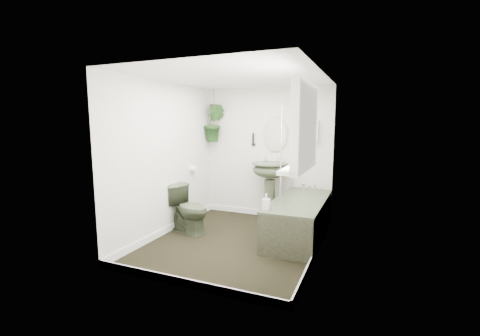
% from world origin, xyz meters
% --- Properties ---
extents(floor, '(2.30, 2.80, 0.02)m').
position_xyz_m(floor, '(0.00, 0.00, -0.01)').
color(floor, black).
rests_on(floor, ground).
extents(ceiling, '(2.30, 2.80, 0.02)m').
position_xyz_m(ceiling, '(0.00, 0.00, 2.31)').
color(ceiling, white).
rests_on(ceiling, ground).
extents(wall_back, '(2.30, 0.02, 2.30)m').
position_xyz_m(wall_back, '(0.00, 1.41, 1.15)').
color(wall_back, white).
rests_on(wall_back, ground).
extents(wall_front, '(2.30, 0.02, 2.30)m').
position_xyz_m(wall_front, '(0.00, -1.41, 1.15)').
color(wall_front, white).
rests_on(wall_front, ground).
extents(wall_left, '(0.02, 2.80, 2.30)m').
position_xyz_m(wall_left, '(-1.16, 0.00, 1.15)').
color(wall_left, white).
rests_on(wall_left, ground).
extents(wall_right, '(0.02, 2.80, 2.30)m').
position_xyz_m(wall_right, '(1.16, 0.00, 1.15)').
color(wall_right, white).
rests_on(wall_right, ground).
extents(skirting, '(2.30, 2.80, 0.10)m').
position_xyz_m(skirting, '(0.00, 0.00, 0.05)').
color(skirting, white).
rests_on(skirting, floor).
extents(bathtub, '(0.72, 1.72, 0.58)m').
position_xyz_m(bathtub, '(0.80, 0.50, 0.29)').
color(bathtub, '#3B442E').
rests_on(bathtub, floor).
extents(bath_screen, '(0.04, 0.72, 1.40)m').
position_xyz_m(bath_screen, '(0.47, 0.99, 1.28)').
color(bath_screen, silver).
rests_on(bath_screen, bathtub).
extents(shower_box, '(0.20, 0.10, 0.35)m').
position_xyz_m(shower_box, '(0.80, 1.34, 1.55)').
color(shower_box, white).
rests_on(shower_box, wall_back).
extents(oval_mirror, '(0.46, 0.03, 0.62)m').
position_xyz_m(oval_mirror, '(0.15, 1.37, 1.50)').
color(oval_mirror, '#C6AA8A').
rests_on(oval_mirror, wall_back).
extents(wall_sconce, '(0.04, 0.04, 0.22)m').
position_xyz_m(wall_sconce, '(-0.25, 1.36, 1.40)').
color(wall_sconce, black).
rests_on(wall_sconce, wall_back).
extents(toilet_roll_holder, '(0.11, 0.11, 0.11)m').
position_xyz_m(toilet_roll_holder, '(-1.10, 0.70, 0.90)').
color(toilet_roll_holder, white).
rests_on(toilet_roll_holder, wall_left).
extents(window_recess, '(0.08, 1.00, 0.90)m').
position_xyz_m(window_recess, '(1.09, -0.70, 1.65)').
color(window_recess, white).
rests_on(window_recess, wall_right).
extents(window_sill, '(0.18, 1.00, 0.04)m').
position_xyz_m(window_sill, '(1.02, -0.70, 1.23)').
color(window_sill, white).
rests_on(window_sill, wall_right).
extents(window_blinds, '(0.01, 0.86, 0.76)m').
position_xyz_m(window_blinds, '(1.04, -0.70, 1.65)').
color(window_blinds, white).
rests_on(window_blinds, wall_right).
extents(toilet, '(0.81, 0.60, 0.74)m').
position_xyz_m(toilet, '(-0.85, 0.11, 0.37)').
color(toilet, '#3B442E').
rests_on(toilet, floor).
extents(pedestal_sink, '(0.61, 0.53, 1.03)m').
position_xyz_m(pedestal_sink, '(0.15, 1.11, 0.51)').
color(pedestal_sink, '#3B442E').
rests_on(pedestal_sink, floor).
extents(sill_plant, '(0.25, 0.23, 0.24)m').
position_xyz_m(sill_plant, '(1.03, -0.73, 1.37)').
color(sill_plant, black).
rests_on(sill_plant, window_sill).
extents(hanging_plant, '(0.44, 0.39, 0.68)m').
position_xyz_m(hanging_plant, '(-0.97, 1.25, 1.68)').
color(hanging_plant, black).
rests_on(hanging_plant, ceiling).
extents(soap_bottle, '(0.10, 0.10, 0.21)m').
position_xyz_m(soap_bottle, '(0.51, -0.19, 0.68)').
color(soap_bottle, black).
rests_on(soap_bottle, bathtub).
extents(hanging_pot, '(0.16, 0.16, 0.12)m').
position_xyz_m(hanging_pot, '(-0.97, 1.25, 1.96)').
color(hanging_pot, black).
rests_on(hanging_pot, ceiling).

